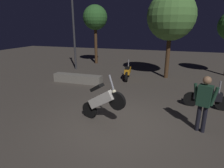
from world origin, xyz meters
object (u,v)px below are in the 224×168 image
object	(u,v)px
motorcycle_orange_parked_right	(128,72)
streetlamp_near	(73,21)
motorcycle_white_foreground	(102,101)
motorcycle_black_parked_left	(207,97)
person_rider_beside	(204,99)

from	to	relation	value
motorcycle_orange_parked_right	streetlamp_near	bearing A→B (deg)	63.45
streetlamp_near	motorcycle_orange_parked_right	bearing A→B (deg)	-19.57
motorcycle_white_foreground	motorcycle_black_parked_left	world-z (taller)	motorcycle_white_foreground
motorcycle_white_foreground	motorcycle_black_parked_left	distance (m)	4.04
motorcycle_white_foreground	streetlamp_near	size ratio (longest dim) A/B	0.31
motorcycle_black_parked_left	motorcycle_orange_parked_right	distance (m)	4.86
motorcycle_black_parked_left	motorcycle_orange_parked_right	size ratio (longest dim) A/B	1.00
motorcycle_white_foreground	person_rider_beside	distance (m)	2.98
motorcycle_white_foreground	motorcycle_orange_parked_right	bearing A→B (deg)	111.23
motorcycle_white_foreground	motorcycle_black_parked_left	size ratio (longest dim) A/B	0.98
person_rider_beside	streetlamp_near	distance (m)	10.17
motorcycle_black_parked_left	person_rider_beside	xyz separation A→B (m)	(-0.43, -1.85, 0.57)
motorcycle_white_foreground	person_rider_beside	xyz separation A→B (m)	(2.94, 0.36, 0.26)
motorcycle_white_foreground	person_rider_beside	world-z (taller)	person_rider_beside
motorcycle_white_foreground	motorcycle_orange_parked_right	xyz separation A→B (m)	(-0.40, 5.28, -0.31)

